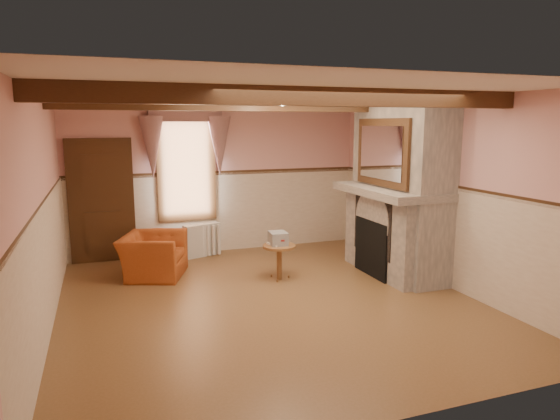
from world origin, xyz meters
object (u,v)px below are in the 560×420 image
object	(u,v)px
side_table	(279,262)
radiator	(202,240)
oil_lamp	(374,175)
bowl	(388,184)
armchair	(153,255)
mantel_clock	(370,177)

from	to	relation	value
side_table	radiator	distance (m)	1.99
radiator	side_table	bearing A→B (deg)	-82.96
side_table	oil_lamp	size ratio (longest dim) A/B	1.96
side_table	radiator	size ratio (longest dim) A/B	0.79
radiator	bowl	bearing A→B (deg)	-56.26
oil_lamp	radiator	bearing A→B (deg)	149.36
armchair	radiator	xyz separation A→B (m)	(0.97, 0.96, -0.04)
bowl	armchair	bearing A→B (deg)	163.57
bowl	oil_lamp	world-z (taller)	oil_lamp
radiator	mantel_clock	xyz separation A→B (m)	(2.65, -1.44, 1.22)
armchair	mantel_clock	xyz separation A→B (m)	(3.61, -0.48, 1.18)
side_table	bowl	size ratio (longest dim) A/B	1.51
side_table	oil_lamp	bearing A→B (deg)	7.27
side_table	mantel_clock	xyz separation A→B (m)	(1.77, 0.36, 1.25)
armchair	bowl	bearing A→B (deg)	-85.72
armchair	bowl	distance (m)	3.93
armchair	mantel_clock	size ratio (longest dim) A/B	4.35
mantel_clock	radiator	bearing A→B (deg)	151.50
side_table	bowl	world-z (taller)	bowl
mantel_clock	oil_lamp	xyz separation A→B (m)	(0.00, -0.13, 0.04)
oil_lamp	armchair	bearing A→B (deg)	170.41
radiator	oil_lamp	distance (m)	3.32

